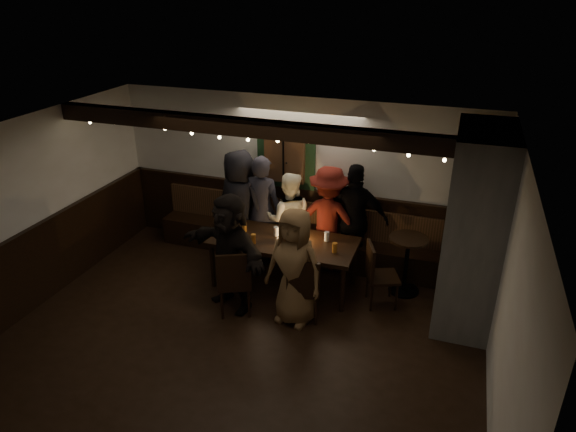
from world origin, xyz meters
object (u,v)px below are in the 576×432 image
at_px(person_a, 240,205).
at_px(person_d, 328,219).
at_px(person_c, 289,219).
at_px(chair_near_right, 303,286).
at_px(person_f, 230,252).
at_px(chair_near_left, 234,279).
at_px(person_b, 262,209).
at_px(high_top, 407,258).
at_px(person_g, 295,267).
at_px(dining_table, 283,244).
at_px(person_e, 355,219).
at_px(chair_end, 377,271).

relative_size(person_a, person_d, 1.07).
xyz_separation_m(person_c, person_d, (0.62, 0.05, 0.07)).
height_order(chair_near_right, person_a, person_a).
bearing_deg(person_f, chair_near_left, -31.05).
height_order(person_b, person_d, person_b).
height_order(high_top, person_d, person_d).
height_order(chair_near_right, person_g, person_g).
relative_size(chair_near_right, person_g, 0.59).
height_order(dining_table, person_g, person_g).
height_order(dining_table, high_top, dining_table).
xyz_separation_m(chair_near_right, person_e, (0.33, 1.53, 0.34)).
distance_m(person_c, person_f, 1.44).
xyz_separation_m(high_top, person_c, (-1.87, 0.25, 0.21)).
distance_m(person_b, person_c, 0.46).
bearing_deg(chair_end, chair_near_right, -139.90).
relative_size(dining_table, person_f, 1.26).
bearing_deg(high_top, dining_table, -166.31).
bearing_deg(person_a, person_e, -159.92).
height_order(chair_end, person_c, person_c).
bearing_deg(high_top, chair_near_left, -147.44).
relative_size(high_top, person_d, 0.52).
bearing_deg(high_top, person_b, 174.29).
height_order(chair_near_right, person_d, person_d).
distance_m(chair_end, person_f, 2.03).
relative_size(person_b, person_e, 1.01).
bearing_deg(person_c, person_b, -11.53).
bearing_deg(chair_near_right, chair_near_left, -169.71).
xyz_separation_m(person_d, person_e, (0.39, 0.06, 0.03)).
relative_size(high_top, person_c, 0.57).
xyz_separation_m(person_c, person_g, (0.57, -1.43, 0.04)).
bearing_deg(dining_table, chair_end, -1.95).
distance_m(high_top, person_d, 1.32).
height_order(person_b, person_c, person_b).
height_order(chair_end, person_e, person_e).
height_order(person_a, person_b, person_a).
distance_m(high_top, person_b, 2.35).
xyz_separation_m(high_top, person_e, (-0.86, 0.36, 0.32)).
distance_m(chair_near_left, person_e, 2.13).
bearing_deg(chair_end, person_e, 121.57).
bearing_deg(dining_table, person_e, 41.88).
xyz_separation_m(dining_table, chair_end, (1.38, -0.05, -0.16)).
bearing_deg(chair_near_right, person_f, 178.12).
bearing_deg(chair_near_right, high_top, 44.72).
distance_m(dining_table, person_f, 0.89).
bearing_deg(person_d, person_b, 3.78).
bearing_deg(chair_near_left, chair_end, 26.46).
height_order(chair_near_left, person_f, person_f).
distance_m(person_d, person_f, 1.74).
xyz_separation_m(chair_near_left, chair_near_right, (0.91, 0.17, -0.02)).
bearing_deg(person_b, person_g, 126.42).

